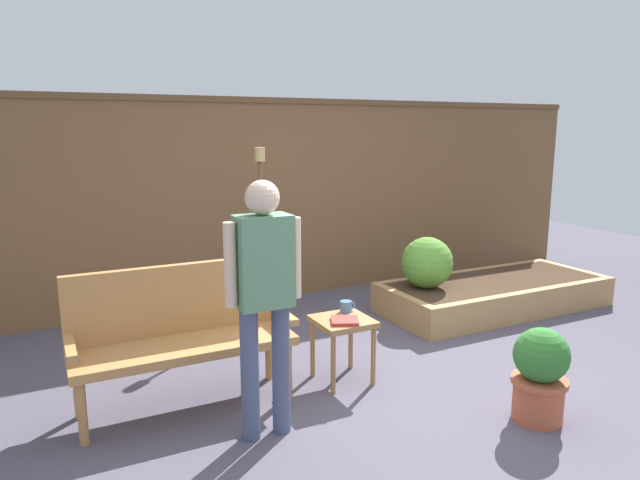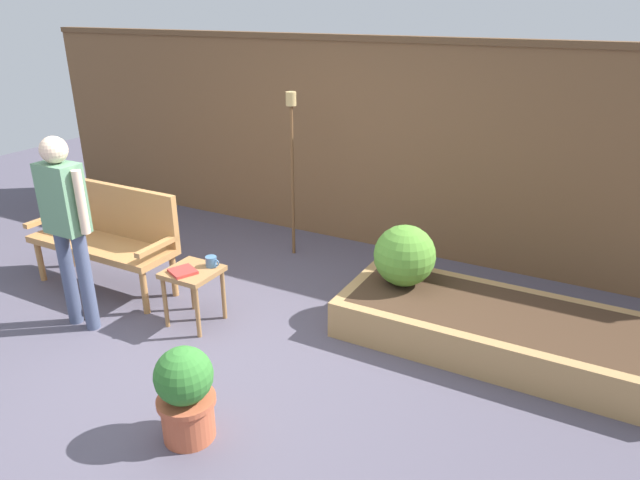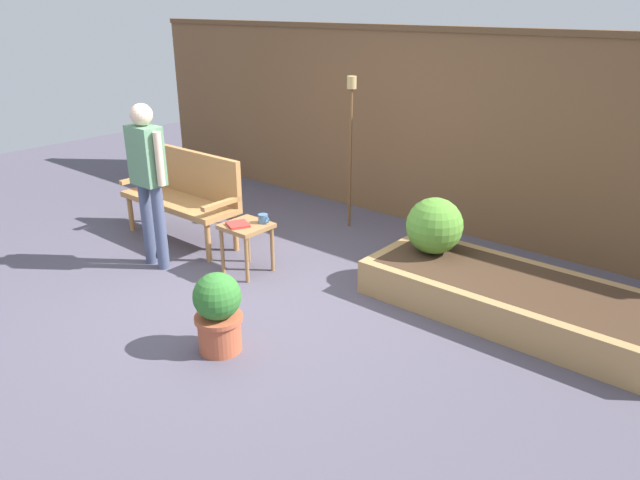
{
  "view_description": "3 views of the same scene",
  "coord_description": "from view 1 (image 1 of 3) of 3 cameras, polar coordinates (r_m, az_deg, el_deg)",
  "views": [
    {
      "loc": [
        -2.31,
        -3.13,
        1.84
      ],
      "look_at": [
        -0.22,
        1.01,
        0.93
      ],
      "focal_mm": 32.1,
      "sensor_mm": 36.0,
      "label": 1
    },
    {
      "loc": [
        2.47,
        -2.78,
        2.44
      ],
      "look_at": [
        0.41,
        1.05,
        0.63
      ],
      "focal_mm": 32.0,
      "sensor_mm": 36.0,
      "label": 2
    },
    {
      "loc": [
        3.44,
        -3.12,
        2.39
      ],
      "look_at": [
        0.51,
        0.35,
        0.55
      ],
      "focal_mm": 33.12,
      "sensor_mm": 36.0,
      "label": 3
    }
  ],
  "objects": [
    {
      "name": "garden_bench",
      "position": [
        3.98,
        -13.72,
        -8.31
      ],
      "size": [
        1.44,
        0.48,
        0.94
      ],
      "color": "#B77F47",
      "rests_on": "ground_plane"
    },
    {
      "name": "potted_boxwood",
      "position": [
        3.97,
        21.09,
        -12.25
      ],
      "size": [
        0.35,
        0.35,
        0.61
      ],
      "color": "#B75638",
      "rests_on": "ground_plane"
    },
    {
      "name": "ground_plane",
      "position": [
        4.31,
        8.99,
        -14.41
      ],
      "size": [
        14.0,
        14.0,
        0.0
      ],
      "primitive_type": "plane",
      "color": "#514C5B"
    },
    {
      "name": "cup_on_table",
      "position": [
        4.35,
        2.63,
        -6.64
      ],
      "size": [
        0.13,
        0.09,
        0.08
      ],
      "color": "teal",
      "rests_on": "side_table"
    },
    {
      "name": "person_by_bench",
      "position": [
        3.35,
        -5.6,
        -4.74
      ],
      "size": [
        0.47,
        0.2,
        1.56
      ],
      "color": "#475170",
      "rests_on": "ground_plane"
    },
    {
      "name": "raised_planter_bed",
      "position": [
        6.24,
        16.97,
        -5.17
      ],
      "size": [
        2.4,
        1.0,
        0.3
      ],
      "color": "#AD8451",
      "rests_on": "ground_plane"
    },
    {
      "name": "side_table",
      "position": [
        4.24,
        2.27,
        -8.9
      ],
      "size": [
        0.4,
        0.4,
        0.48
      ],
      "color": "#9E7042",
      "rests_on": "ground_plane"
    },
    {
      "name": "shrub_near_bench",
      "position": [
        5.69,
        10.63,
        -2.23
      ],
      "size": [
        0.5,
        0.5,
        0.5
      ],
      "color": "brown",
      "rests_on": "raised_planter_bed"
    },
    {
      "name": "fence_back",
      "position": [
        6.23,
        -4.77,
        4.1
      ],
      "size": [
        8.4,
        0.14,
        2.16
      ],
      "color": "brown",
      "rests_on": "ground_plane"
    },
    {
      "name": "tiki_torch",
      "position": [
        5.47,
        -5.95,
        3.7
      ],
      "size": [
        0.1,
        0.1,
        1.67
      ],
      "color": "brown",
      "rests_on": "ground_plane"
    },
    {
      "name": "book_on_table",
      "position": [
        4.13,
        2.49,
        -8.04
      ],
      "size": [
        0.25,
        0.25,
        0.02
      ],
      "primitive_type": "cube",
      "rotation": [
        0.0,
        0.0,
        -0.44
      ],
      "color": "#B2332D",
      "rests_on": "side_table"
    }
  ]
}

